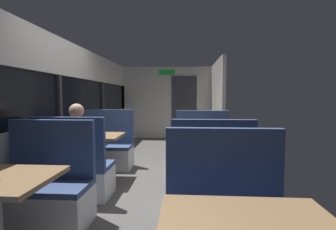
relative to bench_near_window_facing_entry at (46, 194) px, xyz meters
name	(u,v)px	position (x,y,z in m)	size (l,w,h in m)	color
ground_plane	(149,182)	(0.89, 1.39, -0.34)	(3.30, 9.20, 0.02)	#514F4C
carriage_window_panel_left	(59,112)	(-0.56, 1.39, 0.78)	(0.09, 8.48, 2.30)	beige
carriage_end_bulkhead	(169,103)	(0.95, 5.59, 0.81)	(2.90, 0.11, 2.30)	beige
carriage_aisle_panel_right	(217,104)	(2.34, 4.39, 0.82)	(0.08, 2.40, 2.30)	beige
bench_near_window_facing_entry	(46,194)	(0.00, 0.00, 0.00)	(0.95, 0.50, 1.10)	silver
dining_table_mid_window	(93,141)	(0.00, 1.40, 0.31)	(0.90, 0.70, 0.74)	#9E9EA3
bench_mid_window_facing_end	(75,173)	(0.00, 0.70, 0.00)	(0.95, 0.50, 1.10)	silver
bench_mid_window_facing_entry	(107,151)	(0.00, 2.10, 0.00)	(0.95, 0.50, 1.10)	silver
bench_front_aisle_facing_entry	(226,230)	(1.79, -0.60, 0.00)	(0.95, 0.50, 1.10)	silver
dining_table_rear_aisle	(206,145)	(1.79, 1.20, 0.31)	(0.90, 0.70, 0.74)	#9E9EA3
bench_rear_aisle_facing_end	(211,181)	(1.79, 0.50, 0.00)	(0.95, 0.50, 1.10)	silver
bench_rear_aisle_facing_entry	(203,155)	(1.79, 1.90, 0.00)	(0.95, 0.50, 1.10)	silver
seated_passenger	(77,157)	(0.00, 0.77, 0.21)	(0.47, 0.55, 1.26)	#26262D
coffee_cup_secondary	(195,135)	(1.62, 1.20, 0.46)	(0.07, 0.07, 0.09)	#B23333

